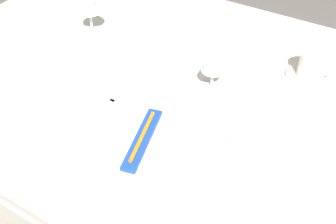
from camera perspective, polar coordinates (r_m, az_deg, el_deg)
dining_table at (r=1.21m, az=4.01°, el=0.22°), size 1.80×1.11×0.74m
dinner_plate at (r=0.99m, az=-3.62°, el=-4.45°), size 0.27×0.27×0.02m
toothbrush_package at (r=0.98m, az=-3.66°, el=-3.78°), size 0.09×0.21×0.02m
fork_outer at (r=1.09m, az=-9.92°, el=-0.23°), size 0.02×0.22×0.00m
dinner_knife at (r=0.95m, az=5.00°, el=-7.91°), size 0.02×0.22×0.00m
spoon_soup at (r=0.96m, az=7.70°, el=-7.16°), size 0.03×0.23×0.01m
saucer_left at (r=1.27m, az=19.46°, el=4.79°), size 0.14×0.14×0.01m
coffee_cup_left at (r=1.25m, az=19.97°, el=6.29°), size 0.10×0.08×0.07m
wine_glass_centre at (r=1.12m, az=6.52°, el=7.09°), size 0.07×0.07×0.14m
wine_glass_far at (r=1.40m, az=-11.21°, el=14.76°), size 0.08×0.08×0.14m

